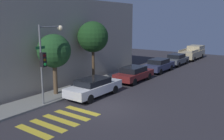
{
  "coord_description": "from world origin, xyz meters",
  "views": [
    {
      "loc": [
        -11.92,
        -9.14,
        5.46
      ],
      "look_at": [
        3.74,
        2.1,
        1.6
      ],
      "focal_mm": 40.0,
      "sensor_mm": 36.0,
      "label": 1
    }
  ],
  "objects_px": {
    "sedan_near_corner": "(94,87)",
    "sedan_tail_of_row": "(177,59)",
    "pickup_truck": "(193,53)",
    "tree_near_corner": "(54,51)",
    "sedan_far_end": "(159,65)",
    "traffic_light_pole": "(47,53)",
    "sedan_middle": "(134,74)",
    "tree_midblock": "(93,37)"
  },
  "relations": [
    {
      "from": "sedan_middle",
      "to": "tree_near_corner",
      "type": "relative_size",
      "value": 0.97
    },
    {
      "from": "sedan_middle",
      "to": "sedan_tail_of_row",
      "type": "bearing_deg",
      "value": 0.0
    },
    {
      "from": "traffic_light_pole",
      "to": "pickup_truck",
      "type": "height_order",
      "value": "traffic_light_pole"
    },
    {
      "from": "sedan_tail_of_row",
      "to": "pickup_truck",
      "type": "distance_m",
      "value": 6.1
    },
    {
      "from": "traffic_light_pole",
      "to": "tree_near_corner",
      "type": "relative_size",
      "value": 1.15
    },
    {
      "from": "sedan_tail_of_row",
      "to": "sedan_middle",
      "type": "bearing_deg",
      "value": -180.0
    },
    {
      "from": "traffic_light_pole",
      "to": "sedan_near_corner",
      "type": "height_order",
      "value": "traffic_light_pole"
    },
    {
      "from": "pickup_truck",
      "to": "tree_near_corner",
      "type": "bearing_deg",
      "value": 174.01
    },
    {
      "from": "traffic_light_pole",
      "to": "sedan_tail_of_row",
      "type": "relative_size",
      "value": 1.24
    },
    {
      "from": "traffic_light_pole",
      "to": "sedan_tail_of_row",
      "type": "xyz_separation_m",
      "value": [
        19.0,
        -1.27,
        -2.69
      ]
    },
    {
      "from": "sedan_near_corner",
      "to": "tree_near_corner",
      "type": "distance_m",
      "value": 3.82
    },
    {
      "from": "sedan_tail_of_row",
      "to": "tree_midblock",
      "type": "xyz_separation_m",
      "value": [
        -13.02,
        2.46,
        3.33
      ]
    },
    {
      "from": "sedan_middle",
      "to": "pickup_truck",
      "type": "bearing_deg",
      "value": -0.0
    },
    {
      "from": "tree_near_corner",
      "to": "tree_midblock",
      "type": "distance_m",
      "value": 4.41
    },
    {
      "from": "sedan_tail_of_row",
      "to": "pickup_truck",
      "type": "height_order",
      "value": "pickup_truck"
    },
    {
      "from": "pickup_truck",
      "to": "traffic_light_pole",
      "type": "bearing_deg",
      "value": 177.11
    },
    {
      "from": "sedan_middle",
      "to": "sedan_far_end",
      "type": "bearing_deg",
      "value": 0.0
    },
    {
      "from": "sedan_near_corner",
      "to": "tree_near_corner",
      "type": "relative_size",
      "value": 1.02
    },
    {
      "from": "sedan_tail_of_row",
      "to": "sedan_near_corner",
      "type": "bearing_deg",
      "value": -180.0
    },
    {
      "from": "sedan_near_corner",
      "to": "sedan_tail_of_row",
      "type": "bearing_deg",
      "value": 0.0
    },
    {
      "from": "pickup_truck",
      "to": "tree_near_corner",
      "type": "height_order",
      "value": "tree_near_corner"
    },
    {
      "from": "sedan_near_corner",
      "to": "traffic_light_pole",
      "type": "bearing_deg",
      "value": 157.58
    },
    {
      "from": "sedan_far_end",
      "to": "sedan_tail_of_row",
      "type": "height_order",
      "value": "sedan_far_end"
    },
    {
      "from": "traffic_light_pole",
      "to": "sedan_far_end",
      "type": "bearing_deg",
      "value": -5.18
    },
    {
      "from": "tree_near_corner",
      "to": "tree_midblock",
      "type": "relative_size",
      "value": 0.84
    },
    {
      "from": "sedan_near_corner",
      "to": "sedan_middle",
      "type": "relative_size",
      "value": 1.06
    },
    {
      "from": "tree_midblock",
      "to": "pickup_truck",
      "type": "bearing_deg",
      "value": -7.33
    },
    {
      "from": "sedan_near_corner",
      "to": "sedan_far_end",
      "type": "distance_m",
      "value": 10.93
    },
    {
      "from": "traffic_light_pole",
      "to": "sedan_far_end",
      "type": "relative_size",
      "value": 1.17
    },
    {
      "from": "sedan_near_corner",
      "to": "sedan_tail_of_row",
      "type": "relative_size",
      "value": 1.1
    },
    {
      "from": "tree_near_corner",
      "to": "tree_midblock",
      "type": "xyz_separation_m",
      "value": [
        4.34,
        0.0,
        0.78
      ]
    },
    {
      "from": "traffic_light_pole",
      "to": "tree_midblock",
      "type": "relative_size",
      "value": 0.96
    },
    {
      "from": "sedan_far_end",
      "to": "pickup_truck",
      "type": "distance_m",
      "value": 11.09
    },
    {
      "from": "sedan_tail_of_row",
      "to": "pickup_truck",
      "type": "relative_size",
      "value": 0.73
    },
    {
      "from": "pickup_truck",
      "to": "tree_midblock",
      "type": "distance_m",
      "value": 19.53
    },
    {
      "from": "sedan_near_corner",
      "to": "pickup_truck",
      "type": "height_order",
      "value": "pickup_truck"
    },
    {
      "from": "traffic_light_pole",
      "to": "pickup_truck",
      "type": "bearing_deg",
      "value": -2.89
    },
    {
      "from": "traffic_light_pole",
      "to": "pickup_truck",
      "type": "distance_m",
      "value": 25.26
    },
    {
      "from": "sedan_near_corner",
      "to": "sedan_tail_of_row",
      "type": "distance_m",
      "value": 15.93
    },
    {
      "from": "tree_near_corner",
      "to": "tree_midblock",
      "type": "height_order",
      "value": "tree_midblock"
    },
    {
      "from": "sedan_far_end",
      "to": "tree_near_corner",
      "type": "height_order",
      "value": "tree_near_corner"
    },
    {
      "from": "sedan_middle",
      "to": "sedan_far_end",
      "type": "height_order",
      "value": "sedan_far_end"
    }
  ]
}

